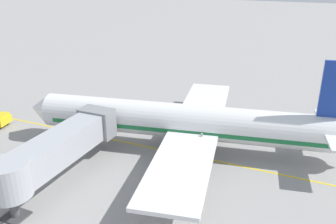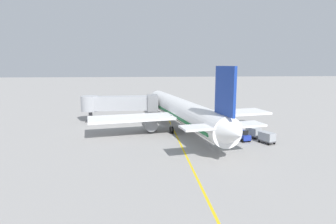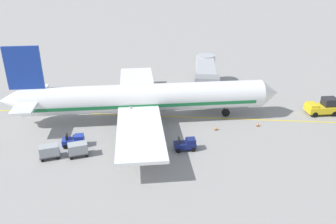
% 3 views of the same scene
% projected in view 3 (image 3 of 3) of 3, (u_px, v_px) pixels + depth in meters
% --- Properties ---
extents(ground_plane, '(400.00, 400.00, 0.00)m').
position_uv_depth(ground_plane, '(143.00, 116.00, 47.74)').
color(ground_plane, gray).
extents(gate_lead_in_line, '(0.24, 80.00, 0.01)m').
position_uv_depth(gate_lead_in_line, '(143.00, 115.00, 47.74)').
color(gate_lead_in_line, gold).
rests_on(gate_lead_in_line, ground).
extents(parked_airliner, '(30.44, 37.17, 10.63)m').
position_uv_depth(parked_airliner, '(143.00, 98.00, 45.17)').
color(parked_airliner, white).
rests_on(parked_airliner, ground).
extents(jet_bridge, '(14.53, 3.50, 4.98)m').
position_uv_depth(jet_bridge, '(206.00, 73.00, 54.12)').
color(jet_bridge, '#A8AAAF').
rests_on(jet_bridge, ground).
extents(pushback_tractor, '(2.96, 4.73, 2.40)m').
position_uv_depth(pushback_tractor, '(323.00, 107.00, 47.81)').
color(pushback_tractor, gold).
rests_on(pushback_tractor, ground).
extents(baggage_tug_lead, '(1.76, 2.70, 1.62)m').
position_uv_depth(baggage_tug_lead, '(186.00, 144.00, 38.94)').
color(baggage_tug_lead, navy).
rests_on(baggage_tug_lead, ground).
extents(baggage_tug_trailing, '(1.75, 2.70, 1.62)m').
position_uv_depth(baggage_tug_trailing, '(74.00, 141.00, 39.73)').
color(baggage_tug_trailing, '#1E339E').
rests_on(baggage_tug_trailing, ground).
extents(baggage_cart_front, '(2.05, 2.94, 1.58)m').
position_uv_depth(baggage_cart_front, '(78.00, 149.00, 37.61)').
color(baggage_cart_front, '#4C4C51').
rests_on(baggage_cart_front, ground).
extents(baggage_cart_second_in_train, '(2.05, 2.94, 1.58)m').
position_uv_depth(baggage_cart_second_in_train, '(49.00, 151.00, 37.20)').
color(baggage_cart_second_in_train, '#4C4C51').
rests_on(baggage_cart_second_in_train, ground).
extents(ground_crew_wing_walker, '(0.65, 0.48, 1.69)m').
position_uv_depth(ground_crew_wing_walker, '(131.00, 138.00, 39.77)').
color(ground_crew_wing_walker, '#232328').
rests_on(ground_crew_wing_walker, ground).
extents(ground_crew_loader, '(0.73, 0.29, 1.69)m').
position_uv_depth(ground_crew_loader, '(157.00, 135.00, 40.45)').
color(ground_crew_loader, '#232328').
rests_on(ground_crew_loader, ground).
extents(safety_cone_nose_left, '(0.36, 0.36, 0.59)m').
position_uv_depth(safety_cone_nose_left, '(216.00, 128.00, 43.62)').
color(safety_cone_nose_left, black).
rests_on(safety_cone_nose_left, ground).
extents(safety_cone_nose_right, '(0.36, 0.36, 0.59)m').
position_uv_depth(safety_cone_nose_right, '(258.00, 124.00, 44.62)').
color(safety_cone_nose_right, black).
rests_on(safety_cone_nose_right, ground).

